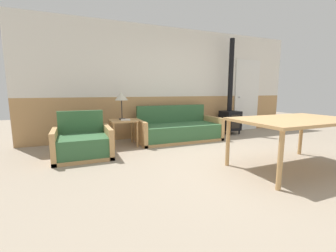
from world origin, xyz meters
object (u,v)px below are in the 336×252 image
object	(u,v)px
table_lamp	(121,97)
wood_stove	(230,111)
armchair	(83,144)
couch	(178,130)
dining_table	(295,123)
side_table	(123,124)

from	to	relation	value
table_lamp	wood_stove	bearing A→B (deg)	3.05
armchair	table_lamp	xyz separation A→B (m)	(0.83, 0.65, 0.79)
couch	table_lamp	size ratio (longest dim) A/B	3.35
dining_table	wood_stove	world-z (taller)	wood_stove
armchair	side_table	size ratio (longest dim) A/B	1.73
couch	table_lamp	bearing A→B (deg)	176.95
table_lamp	dining_table	xyz separation A→B (m)	(2.03, -2.49, -0.34)
table_lamp	dining_table	bearing A→B (deg)	-50.76
table_lamp	side_table	bearing A→B (deg)	-90.26
armchair	wood_stove	distance (m)	3.89
side_table	table_lamp	bearing A→B (deg)	89.74
table_lamp	dining_table	size ratio (longest dim) A/B	0.33
couch	wood_stove	bearing A→B (deg)	7.76
side_table	armchair	bearing A→B (deg)	-146.29
table_lamp	wood_stove	size ratio (longest dim) A/B	0.23
armchair	table_lamp	distance (m)	1.32
couch	side_table	bearing A→B (deg)	-178.87
wood_stove	couch	bearing A→B (deg)	-172.24
dining_table	wood_stove	bearing A→B (deg)	70.83
armchair	dining_table	size ratio (longest dim) A/B	0.55
dining_table	couch	bearing A→B (deg)	106.98
side_table	dining_table	size ratio (longest dim) A/B	0.32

